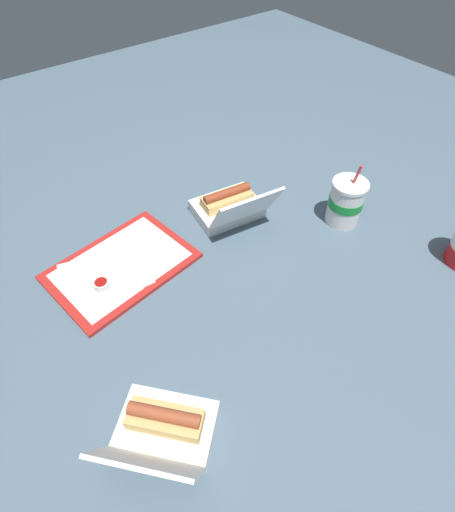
% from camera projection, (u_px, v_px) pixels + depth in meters
% --- Properties ---
extents(ground_plane, '(3.20, 3.20, 0.00)m').
position_uv_depth(ground_plane, '(232.00, 268.00, 1.10)').
color(ground_plane, '#4C6070').
extents(food_tray, '(0.40, 0.31, 0.01)m').
position_uv_depth(food_tray, '(121.00, 266.00, 1.09)').
color(food_tray, red).
rests_on(food_tray, ground_plane).
extents(ketchup_cup, '(0.04, 0.04, 0.02)m').
position_uv_depth(ketchup_cup, '(102.00, 285.00, 1.02)').
color(ketchup_cup, white).
rests_on(ketchup_cup, food_tray).
extents(napkin_stack, '(0.11, 0.11, 0.00)m').
position_uv_depth(napkin_stack, '(130.00, 277.00, 1.05)').
color(napkin_stack, white).
rests_on(napkin_stack, food_tray).
extents(plastic_fork, '(0.11, 0.05, 0.00)m').
position_uv_depth(plastic_fork, '(78.00, 262.00, 1.09)').
color(plastic_fork, white).
rests_on(plastic_fork, food_tray).
extents(clamshell_hotdog_left, '(0.26, 0.26, 0.16)m').
position_uv_depth(clamshell_hotdog_left, '(164.00, 428.00, 0.77)').
color(clamshell_hotdog_left, white).
rests_on(clamshell_hotdog_left, ground_plane).
extents(clamshell_hotdog_back, '(0.23, 0.25, 0.17)m').
position_uv_depth(clamshell_hotdog_back, '(229.00, 206.00, 1.21)').
color(clamshell_hotdog_back, white).
rests_on(clamshell_hotdog_back, ground_plane).
extents(soda_cup_back, '(0.10, 0.10, 0.20)m').
position_uv_depth(soda_cup_back, '(346.00, 202.00, 1.18)').
color(soda_cup_back, white).
rests_on(soda_cup_back, ground_plane).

